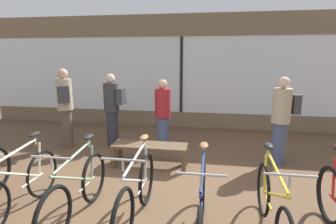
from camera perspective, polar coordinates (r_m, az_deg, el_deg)
The scene contains 12 objects.
ground_plane at distance 3.97m, azimuth -4.49°, elevation -19.24°, with size 24.00×24.00×0.00m, color brown.
shop_back_wall at distance 7.57m, azimuth 2.95°, elevation 8.88°, with size 12.00×0.08×3.20m.
bicycle_left at distance 4.06m, azimuth -29.63°, elevation -13.84°, with size 0.46×1.70×1.03m.
bicycle_center_left at distance 3.62m, azimuth -19.17°, elevation -16.03°, with size 0.46×1.71×1.04m.
bicycle_center at distance 3.39m, azimuth -6.82°, elevation -17.27°, with size 0.46×1.75×1.05m.
bicycle_center_right at distance 3.19m, azimuth 7.27°, elevation -19.91°, with size 0.46×1.73×1.02m.
bicycle_right at distance 3.34m, azimuth 21.74°, elevation -18.77°, with size 0.46×1.75×1.03m.
display_bench at distance 4.99m, azimuth -3.99°, elevation -7.89°, with size 1.40×0.44×0.43m.
customer_near_rack at distance 6.31m, azimuth -21.48°, elevation 1.32°, with size 0.48×0.56×1.79m.
customer_by_window at distance 5.39m, azimuth 23.52°, elevation -1.24°, with size 0.53×0.40×1.69m.
customer_mid_floor at distance 6.13m, azimuth -12.02°, elevation 0.94°, with size 0.49×0.36×1.67m.
customer_near_bench at distance 5.63m, azimuth -1.14°, elevation -0.57°, with size 0.45×0.45×1.58m.
Camera 1 is at (0.83, -3.29, 2.06)m, focal length 28.00 mm.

